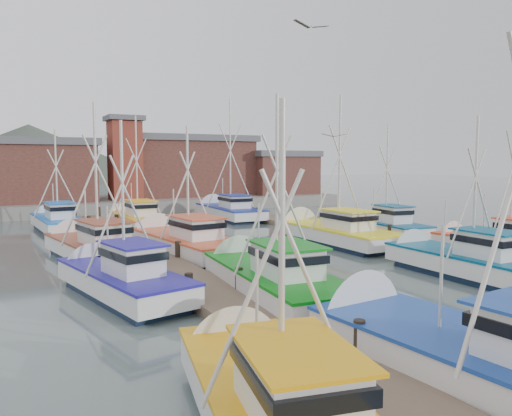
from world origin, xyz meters
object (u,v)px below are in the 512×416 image
lookout_tower (125,157)px  boat_4 (269,278)px  boat_0 (481,359)px  boat_12 (135,219)px  boat_8 (182,242)px

lookout_tower → boat_4: 35.46m
boat_0 → boat_12: boat_0 is taller
boat_12 → boat_0: bearing=-91.4°
boat_4 → boat_8: boat_4 is taller
boat_0 → boat_8: bearing=86.2°
lookout_tower → boat_4: (-2.72, -35.01, -4.87)m
boat_4 → boat_12: 21.89m
boat_4 → boat_8: (-0.04, 9.88, -0.00)m
boat_12 → boat_8: bearing=-93.4°
boat_4 → boat_8: size_ratio=0.94×
boat_8 → boat_12: size_ratio=1.08×
lookout_tower → boat_4: size_ratio=0.90×
boat_0 → boat_12: (-0.04, 31.16, -0.00)m
lookout_tower → boat_8: bearing=-96.3°
lookout_tower → boat_0: bearing=-93.0°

